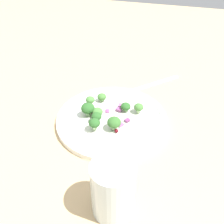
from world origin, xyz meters
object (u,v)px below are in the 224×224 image
Objects in this scene: plate at (112,118)px; broccoli_floret_0 at (88,109)px; fork at (146,86)px; water_glass at (113,189)px; broccoli_floret_2 at (114,123)px; broccoli_floret_1 at (139,107)px.

broccoli_floret_0 reaches higher than plate.
water_glass reaches higher than fork.
broccoli_floret_0 is at bearing -121.19° from fork.
plate is 2.43× the size of water_glass.
water_glass reaches higher than broccoli_floret_2.
fork is (3.60, 19.82, -2.93)cm from broccoli_floret_2.
plate is 8.45× the size of broccoli_floret_2.
broccoli_floret_0 is at bearing -170.05° from plate.
plate is 21.46cm from water_glass.
plate is 1.66× the size of fork.
broccoli_floret_2 is (-3.82, -6.69, 0.29)cm from broccoli_floret_1.
broccoli_floret_0 is 0.30× the size of water_glass.
fork is at bearing 79.70° from broccoli_floret_2.
water_glass is (4.24, -16.48, 1.82)cm from broccoli_floret_2.
broccoli_floret_1 reaches higher than fork.
broccoli_floret_1 is 0.74× the size of broccoli_floret_2.
broccoli_floret_1 is at bearing 60.29° from broccoli_floret_2.
broccoli_floret_0 is (-5.18, -0.91, 2.40)cm from plate.
plate is 16.83cm from fork.
broccoli_floret_1 is 0.15× the size of fork.
broccoli_floret_0 reaches higher than broccoli_floret_2.
fork is (-0.22, 13.13, -2.65)cm from broccoli_floret_1.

